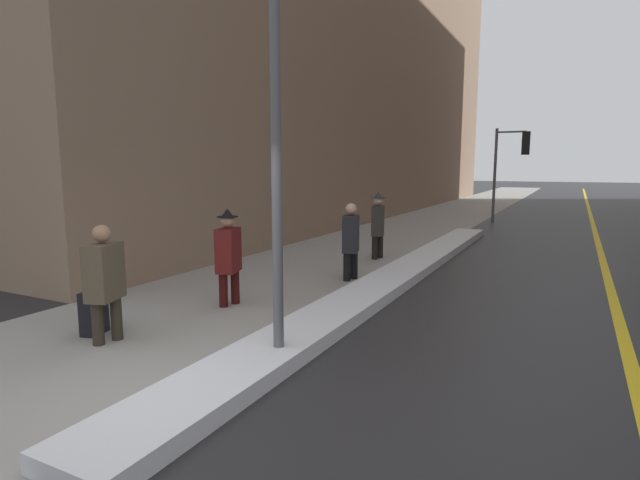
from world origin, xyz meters
TOP-DOWN VIEW (x-y plane):
  - ground_plane at (0.00, 0.00)m, footprint 160.00×160.00m
  - sidewalk_slab at (-2.00, 15.00)m, footprint 4.00×80.00m
  - road_centre_stripe at (4.00, 15.00)m, footprint 0.16×80.00m
  - snow_bank_curb at (0.25, 6.25)m, footprint 0.85×14.99m
  - lamp_post at (0.36, 1.46)m, footprint 0.28×0.28m
  - traffic_light_near at (1.02, 18.13)m, footprint 1.31×0.33m
  - pedestrian_in_glasses at (-1.93, 1.00)m, footprint 0.43×0.56m
  - pedestrian_in_fedora at (-1.60, 3.12)m, footprint 0.42×0.55m
  - pedestrian_with_shoulder_bag at (-0.59, 5.72)m, footprint 0.43×0.73m
  - pedestrian_nearside at (-0.94, 8.15)m, footprint 0.43×0.57m
  - rolling_suitcase at (-2.36, 1.15)m, footprint 0.32×0.41m

SIDE VIEW (x-z plane):
  - ground_plane at x=0.00m, z-range 0.00..0.00m
  - road_centre_stripe at x=4.00m, z-range 0.00..0.00m
  - sidewalk_slab at x=-2.00m, z-range 0.00..0.01m
  - snow_bank_curb at x=0.25m, z-range 0.00..0.19m
  - rolling_suitcase at x=-2.36m, z-range -0.17..0.78m
  - pedestrian_in_glasses at x=-1.93m, z-range 0.08..1.62m
  - pedestrian_with_shoulder_bag at x=-0.59m, z-range 0.08..1.62m
  - pedestrian_in_fedora at x=-1.60m, z-range 0.07..1.67m
  - pedestrian_nearside at x=-0.94m, z-range 0.08..1.71m
  - traffic_light_near at x=1.02m, z-range 0.84..4.60m
  - lamp_post at x=0.36m, z-range 0.47..5.01m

